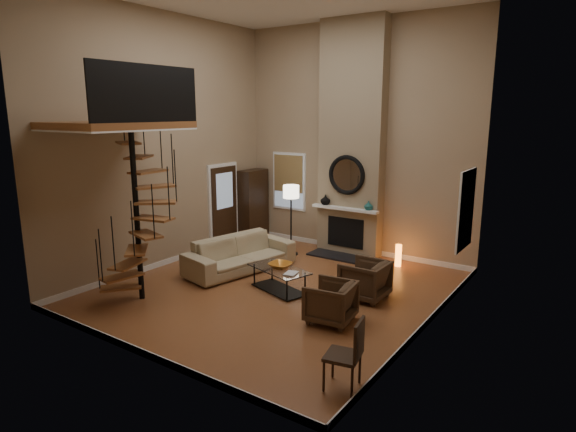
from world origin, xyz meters
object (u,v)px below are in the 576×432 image
Objects in this scene: hutch at (253,205)px; armchair_far at (334,303)px; side_chair at (349,351)px; accent_lamp at (398,255)px; floor_lamp at (291,197)px; coffee_table at (279,277)px; sofa at (240,253)px; armchair_near at (368,280)px.

armchair_far is (4.43, -3.47, -0.60)m from hutch.
armchair_far is at bearing 124.30° from side_chair.
hutch is at bearing 179.43° from accent_lamp.
accent_lamp is at bearing 13.57° from floor_lamp.
sofa is at bearing 160.16° from coffee_table.
hutch is at bearing -115.88° from armchair_near.
floor_lamp is at bearing -21.24° from hutch.
armchair_near is at bearing 110.72° from side_chair.
side_chair reaches higher than sofa.
coffee_table is (1.40, -0.50, -0.11)m from sofa.
accent_lamp is (4.17, -0.04, -0.70)m from hutch.
armchair_near is at bearing -75.84° from sofa.
sofa reaches higher than coffee_table.
side_chair is (1.10, -2.90, 0.17)m from armchair_near.
sofa is at bearing -140.50° from accent_lamp.
floor_lamp is (0.22, 1.65, 1.02)m from sofa.
armchair_far is at bearing 0.13° from armchair_near.
armchair_far is 0.81× the size of side_chair.
armchair_near reaches higher than coffee_table.
accent_lamp is at bearing 64.15° from coffee_table.
side_chair is at bearing -40.35° from coffee_table.
side_chair is at bearing -74.82° from accent_lamp.
armchair_far is 1.74m from coffee_table.
coffee_table is 0.82× the size of floor_lamp.
sofa is at bearing -57.89° from hutch.
sofa is 1.95m from floor_lamp.
side_chair reaches higher than coffee_table.
coffee_table is 1.50× the size of side_chair.
hutch is 1.11× the size of floor_lamp.
hutch is at bearing 137.40° from side_chair.
hutch is 5.67m from armchair_far.
hutch is 4.99m from armchair_near.
sofa is at bearing 145.66° from side_chair.
hutch is 7.54m from side_chair.
hutch is 0.77× the size of sofa.
armchair_far is 0.54× the size of coffee_table.
floor_lamp is (-2.78, 1.54, 1.06)m from armchair_near.
side_chair reaches higher than armchair_far.
hutch is at bearing 135.39° from coffee_table.
sofa is 1.44× the size of floor_lamp.
hutch is 1.35× the size of coffee_table.
hutch reaches higher than side_chair.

